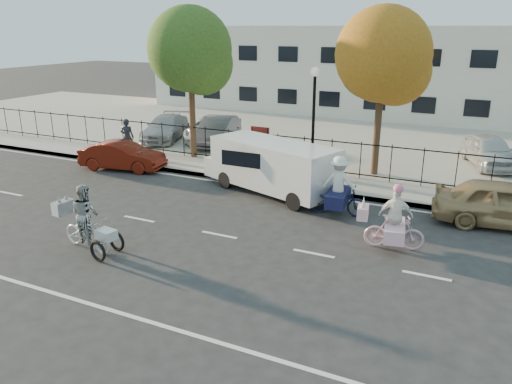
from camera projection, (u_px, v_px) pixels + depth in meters
The scene contains 22 objects.
ground at pixel (219, 235), 15.01m from camera, with size 120.00×120.00×0.00m, color #333334.
road_markings at pixel (219, 235), 15.01m from camera, with size 60.00×9.52×0.01m, color silver, non-canonical shape.
curb at pixel (284, 186), 19.31m from camera, with size 60.00×0.10×0.15m, color #A8A399.
sidewalk at pixel (294, 179), 20.21m from camera, with size 60.00×2.20×0.15m, color #A8A399.
parking_lot at pixel (352, 137), 27.82m from camera, with size 60.00×15.60×0.15m, color #A8A399.
iron_fence at pixel (304, 154), 20.89m from camera, with size 58.00×0.06×1.50m, color black, non-canonical shape.
building at pixel (392, 70), 35.45m from camera, with size 34.00×10.00×6.00m, color silver.
lamppost at pixel (314, 103), 19.64m from camera, with size 0.36×0.36×4.33m.
street_sign at pixel (260, 139), 21.14m from camera, with size 0.85×0.06×1.80m.
zebra_trike at pixel (87, 225), 13.83m from camera, with size 2.23×1.01×1.91m.
unicorn_bike at pixel (394, 225), 13.90m from camera, with size 1.94×1.37×1.91m.
bull_bike at pixel (337, 192), 16.40m from camera, with size 2.18×1.50×2.00m.
white_van at pixel (271, 165), 18.48m from camera, with size 5.92×3.41×1.95m.
red_sedan at pixel (123, 156), 21.70m from camera, with size 1.29×3.71×1.22m, color #5C150A.
gold_sedan at pixel (506, 204), 15.48m from camera, with size 1.73×4.30×1.46m, color tan.
pedestrian at pixel (127, 137), 23.42m from camera, with size 0.63×0.42×1.74m, color black.
lot_car_a at pixel (166, 128), 26.84m from camera, with size 1.76×4.34×1.26m, color #9FA1A6.
lot_car_b at pixel (210, 129), 26.67m from camera, with size 2.05×4.45×1.24m, color white.
lot_car_c at pixel (218, 131), 25.67m from camera, with size 1.50×4.29×1.42m, color #494A51.
lot_car_d at pixel (490, 151), 21.66m from camera, with size 1.59×3.96×1.35m, color #B7BCC0.
tree_west at pixel (193, 54), 21.99m from camera, with size 3.76×3.76×6.89m.
tree_mid at pixel (387, 59), 19.25m from camera, with size 3.72×3.71×6.80m.
Camera 1 is at (6.98, -11.99, 5.98)m, focal length 35.00 mm.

